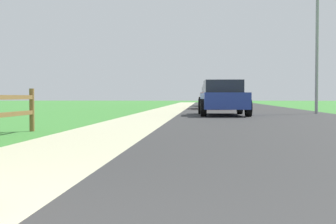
% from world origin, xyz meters
% --- Properties ---
extents(ground_plane, '(120.00, 120.00, 0.00)m').
position_xyz_m(ground_plane, '(0.00, 25.00, 0.00)').
color(ground_plane, '#3B8033').
extents(road_asphalt, '(7.00, 66.00, 0.01)m').
position_xyz_m(road_asphalt, '(3.50, 27.00, 0.00)').
color(road_asphalt, '#2F2F2F').
rests_on(road_asphalt, ground).
extents(curb_concrete, '(6.00, 66.00, 0.01)m').
position_xyz_m(curb_concrete, '(-3.00, 27.00, 0.00)').
color(curb_concrete, '#B6B490').
rests_on(curb_concrete, ground).
extents(grass_verge, '(5.00, 66.00, 0.00)m').
position_xyz_m(grass_verge, '(-4.50, 27.00, 0.01)').
color(grass_verge, '#3B8033').
rests_on(grass_verge, ground).
extents(parked_suv_blue, '(2.13, 4.49, 1.47)m').
position_xyz_m(parked_suv_blue, '(1.92, 17.83, 0.74)').
color(parked_suv_blue, navy).
rests_on(parked_suv_blue, ground).
extents(parked_car_red, '(2.29, 4.87, 1.56)m').
position_xyz_m(parked_car_red, '(1.93, 28.14, 0.79)').
color(parked_car_red, maroon).
rests_on(parked_car_red, ground).
extents(parked_car_white, '(2.34, 4.92, 1.56)m').
position_xyz_m(parked_car_white, '(1.82, 36.20, 0.79)').
color(parked_car_white, white).
rests_on(parked_car_white, ground).
extents(street_lamp, '(1.17, 0.20, 7.43)m').
position_xyz_m(street_lamp, '(6.33, 19.77, 4.34)').
color(street_lamp, gray).
rests_on(street_lamp, ground).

